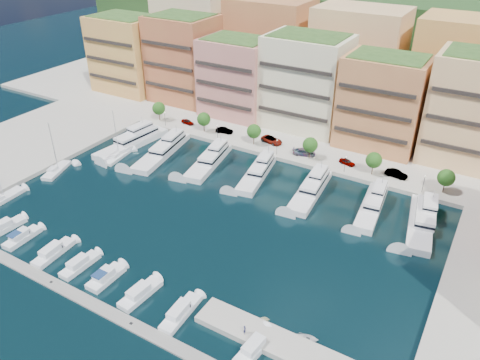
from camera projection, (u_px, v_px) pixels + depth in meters
The scene contains 53 objects.
ground at pixel (208, 218), 96.81m from camera, with size 400.00×400.00×0.00m, color black.
north_quay at pixel (322, 118), 142.89m from camera, with size 220.00×64.00×2.00m, color #9E998E.
hillside at pixel (370, 76), 178.57m from camera, with size 240.00×40.00×58.00m, color #1C3B18.
south_pontoon at pixel (89, 303), 75.84m from camera, with size 72.00×2.20×0.35m, color gray.
finger_pier at pixel (296, 354), 67.22m from camera, with size 32.00×5.00×2.00m, color #9E998E.
apartment_0 at pixel (127, 54), 156.41m from camera, with size 22.00×16.50×24.80m.
apartment_1 at pixel (184, 59), 147.68m from camera, with size 20.00×16.50×26.80m.
apartment_2 at pixel (237, 77), 137.93m from camera, with size 20.00×15.50×22.80m.
apartment_3 at pixel (306, 82), 129.39m from camera, with size 22.00×16.50×25.80m.
apartment_4 at pixel (382, 102), 118.70m from camera, with size 20.00×15.50×23.80m.
apartment_5 at pixel (479, 111), 109.72m from camera, with size 22.00×16.50×26.80m.
backblock_0 at pixel (195, 35), 168.05m from camera, with size 26.00×18.00×30.00m, color #F1E6BA.
backblock_1 at pixel (269, 46), 154.80m from camera, with size 26.00×18.00×30.00m, color #D2884E.
backblock_2 at pixel (357, 59), 141.56m from camera, with size 26.00×18.00×30.00m, color #EDC17D.
backblock_3 at pixel (463, 74), 128.32m from camera, with size 26.00×18.00×30.00m, color #D28C4D.
tree_0 at pixel (159, 108), 136.98m from camera, with size 3.80×3.80×5.65m.
tree_1 at pixel (204, 119), 129.92m from camera, with size 3.80×3.80×5.65m.
tree_2 at pixel (254, 131), 122.86m from camera, with size 3.80×3.80×5.65m.
tree_3 at pixel (310, 145), 115.79m from camera, with size 3.80×3.80×5.65m.
tree_4 at pixel (374, 160), 108.73m from camera, with size 3.80×3.80×5.65m.
tree_5 at pixel (446, 178), 101.67m from camera, with size 3.80×3.80×5.65m.
lamppost_0 at pixel (165, 117), 133.97m from camera, with size 0.30×0.30×4.20m.
lamppost_1 at pixel (217, 130), 126.02m from camera, with size 0.30×0.30×4.20m.
lamppost_2 at pixel (277, 144), 118.08m from camera, with size 0.30×0.30×4.20m.
lamppost_3 at pixel (345, 161), 110.13m from camera, with size 0.30×0.30×4.20m.
lamppost_4 at pixel (424, 181), 102.19m from camera, with size 0.30×0.30×4.20m.
yacht_0 at pixel (134, 141), 126.06m from camera, with size 7.01×23.40×7.30m.
yacht_1 at pixel (164, 150), 121.59m from camera, with size 8.85×23.51×7.30m.
yacht_2 at pixel (210, 159), 116.78m from camera, with size 8.12×20.16×7.30m.
yacht_3 at pixel (258, 172), 111.30m from camera, with size 7.53×18.94×7.30m.
yacht_4 at pixel (311, 189), 104.71m from camera, with size 6.41×20.01×7.30m.
yacht_5 at pixel (373, 204), 99.05m from camera, with size 5.86×18.74×7.30m.
yacht_6 at pixel (422, 220), 94.06m from camera, with size 7.73×20.28×7.30m.
cruiser_0 at pixel (3, 228), 92.60m from camera, with size 3.02×9.22×2.55m.
cruiser_1 at pixel (22, 238), 90.02m from camera, with size 2.81×7.64×2.66m.
cruiser_2 at pixel (53, 253), 86.12m from camera, with size 3.22×8.87×2.55m.
cruiser_3 at pixel (80, 265), 83.09m from camera, with size 2.48×7.78×2.55m.
cruiser_4 at pixel (106, 277), 80.30m from camera, with size 2.84×7.12×2.66m.
cruiser_5 at pixel (140, 294), 76.89m from camera, with size 3.14×8.25×2.55m.
cruiser_6 at pixel (180, 313), 73.23m from camera, with size 2.91×8.83×2.55m.
cruiser_8 at pixel (254, 348), 67.39m from camera, with size 3.19×7.94×2.55m.
sailboat_2 at pixel (118, 157), 119.83m from camera, with size 3.99×9.78×13.20m.
sailboat_0 at pixel (2, 200), 102.27m from camera, with size 3.35×10.46×13.20m.
sailboat_1 at pixel (56, 171), 113.50m from camera, with size 5.81×9.73×13.20m.
tender_2 at pixel (307, 339), 69.09m from camera, with size 2.47×3.46×0.72m, color silver.
tender_1 at pixel (265, 319), 72.47m from camera, with size 1.25×1.45×0.76m, color beige.
car_0 at pixel (188, 122), 136.07m from camera, with size 1.62×4.02×1.37m, color gray.
car_1 at pixel (224, 130), 130.54m from camera, with size 1.66×4.76×1.57m, color gray.
car_2 at pixel (272, 140), 125.06m from camera, with size 2.80×6.07×1.69m, color gray.
car_3 at pixel (304, 152), 118.80m from camera, with size 2.35×5.77×1.67m, color gray.
car_4 at pixel (347, 162), 114.48m from camera, with size 1.63×4.06×1.38m, color gray.
car_5 at pixel (396, 174), 109.08m from camera, with size 1.78×5.11×1.68m, color gray.
person_0 at pixel (245, 330), 68.77m from camera, with size 0.56×0.37×1.54m, color #242548.
Camera 1 is at (46.37, -65.23, 55.42)m, focal length 35.00 mm.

